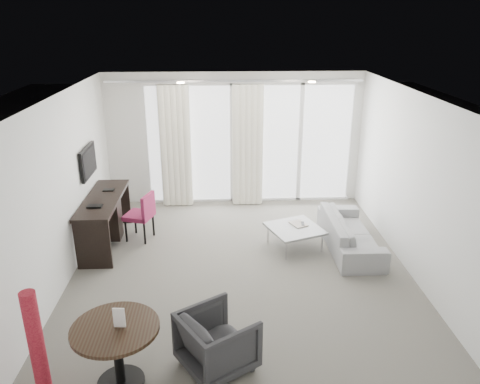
{
  "coord_description": "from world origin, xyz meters",
  "views": [
    {
      "loc": [
        -0.29,
        -5.97,
        3.62
      ],
      "look_at": [
        0.0,
        0.6,
        1.1
      ],
      "focal_mm": 35.0,
      "sensor_mm": 36.0,
      "label": 1
    }
  ],
  "objects_px": {
    "sofa": "(350,233)",
    "rattan_chair_a": "(287,167)",
    "desk_chair": "(139,216)",
    "tub_armchair": "(217,341)",
    "round_table": "(118,356)",
    "red_lamp": "(37,346)",
    "desk": "(105,221)",
    "coffee_table": "(294,237)",
    "rattan_chair_b": "(331,157)"
  },
  "relations": [
    {
      "from": "sofa",
      "to": "rattan_chair_a",
      "type": "bearing_deg",
      "value": 11.08
    },
    {
      "from": "desk_chair",
      "to": "tub_armchair",
      "type": "xyz_separation_m",
      "value": [
        1.33,
        -3.18,
        -0.08
      ]
    },
    {
      "from": "round_table",
      "to": "tub_armchair",
      "type": "distance_m",
      "value": 1.03
    },
    {
      "from": "red_lamp",
      "to": "round_table",
      "type": "bearing_deg",
      "value": 10.66
    },
    {
      "from": "desk",
      "to": "round_table",
      "type": "relative_size",
      "value": 1.99
    },
    {
      "from": "coffee_table",
      "to": "rattan_chair_a",
      "type": "height_order",
      "value": "rattan_chair_a"
    },
    {
      "from": "round_table",
      "to": "sofa",
      "type": "bearing_deg",
      "value": 42.39
    },
    {
      "from": "desk",
      "to": "tub_armchair",
      "type": "bearing_deg",
      "value": -58.37
    },
    {
      "from": "red_lamp",
      "to": "rattan_chair_b",
      "type": "distance_m",
      "value": 8.15
    },
    {
      "from": "round_table",
      "to": "sofa",
      "type": "distance_m",
      "value": 4.31
    },
    {
      "from": "red_lamp",
      "to": "desk",
      "type": "bearing_deg",
      "value": 91.89
    },
    {
      "from": "tub_armchair",
      "to": "rattan_chair_b",
      "type": "relative_size",
      "value": 0.87
    },
    {
      "from": "rattan_chair_a",
      "to": "desk",
      "type": "bearing_deg",
      "value": -153.18
    },
    {
      "from": "desk_chair",
      "to": "round_table",
      "type": "distance_m",
      "value": 3.4
    },
    {
      "from": "coffee_table",
      "to": "rattan_chair_b",
      "type": "relative_size",
      "value": 0.94
    },
    {
      "from": "round_table",
      "to": "tub_armchair",
      "type": "relative_size",
      "value": 1.22
    },
    {
      "from": "tub_armchair",
      "to": "coffee_table",
      "type": "distance_m",
      "value": 3.02
    },
    {
      "from": "sofa",
      "to": "rattan_chair_b",
      "type": "relative_size",
      "value": 2.19
    },
    {
      "from": "round_table",
      "to": "rattan_chair_b",
      "type": "distance_m",
      "value": 7.65
    },
    {
      "from": "desk",
      "to": "coffee_table",
      "type": "xyz_separation_m",
      "value": [
        3.11,
        -0.27,
        -0.23
      ]
    },
    {
      "from": "sofa",
      "to": "desk_chair",
      "type": "bearing_deg",
      "value": 82.16
    },
    {
      "from": "red_lamp",
      "to": "rattan_chair_b",
      "type": "height_order",
      "value": "red_lamp"
    },
    {
      "from": "desk",
      "to": "sofa",
      "type": "distance_m",
      "value": 4.04
    },
    {
      "from": "round_table",
      "to": "red_lamp",
      "type": "distance_m",
      "value": 0.78
    },
    {
      "from": "tub_armchair",
      "to": "desk_chair",
      "type": "bearing_deg",
      "value": -10.21
    },
    {
      "from": "rattan_chair_a",
      "to": "rattan_chair_b",
      "type": "distance_m",
      "value": 1.34
    },
    {
      "from": "desk_chair",
      "to": "sofa",
      "type": "relative_size",
      "value": 0.45
    },
    {
      "from": "sofa",
      "to": "tub_armchair",
      "type": "bearing_deg",
      "value": 141.17
    },
    {
      "from": "desk_chair",
      "to": "red_lamp",
      "type": "xyz_separation_m",
      "value": [
        -0.42,
        -3.52,
        0.19
      ]
    },
    {
      "from": "round_table",
      "to": "sofa",
      "type": "height_order",
      "value": "round_table"
    },
    {
      "from": "rattan_chair_b",
      "to": "rattan_chair_a",
      "type": "bearing_deg",
      "value": -124.55
    },
    {
      "from": "rattan_chair_a",
      "to": "rattan_chair_b",
      "type": "bearing_deg",
      "value": 18.64
    },
    {
      "from": "desk",
      "to": "rattan_chair_a",
      "type": "relative_size",
      "value": 2.22
    },
    {
      "from": "tub_armchair",
      "to": "sofa",
      "type": "relative_size",
      "value": 0.4
    },
    {
      "from": "rattan_chair_a",
      "to": "coffee_table",
      "type": "bearing_deg",
      "value": -107.97
    },
    {
      "from": "coffee_table",
      "to": "sofa",
      "type": "xyz_separation_m",
      "value": [
        0.91,
        -0.05,
        0.09
      ]
    },
    {
      "from": "rattan_chair_b",
      "to": "coffee_table",
      "type": "bearing_deg",
      "value": -86.76
    },
    {
      "from": "red_lamp",
      "to": "rattan_chair_b",
      "type": "bearing_deg",
      "value": 56.85
    },
    {
      "from": "rattan_chair_b",
      "to": "desk_chair",
      "type": "bearing_deg",
      "value": -116.25
    },
    {
      "from": "tub_armchair",
      "to": "sofa",
      "type": "height_order",
      "value": "tub_armchair"
    },
    {
      "from": "desk_chair",
      "to": "rattan_chair_b",
      "type": "distance_m",
      "value": 5.22
    },
    {
      "from": "desk_chair",
      "to": "rattan_chair_b",
      "type": "bearing_deg",
      "value": 56.92
    },
    {
      "from": "round_table",
      "to": "desk",
      "type": "bearing_deg",
      "value": 104.65
    },
    {
      "from": "round_table",
      "to": "rattan_chair_b",
      "type": "height_order",
      "value": "rattan_chair_b"
    },
    {
      "from": "desk",
      "to": "round_table",
      "type": "distance_m",
      "value": 3.32
    },
    {
      "from": "desk",
      "to": "desk_chair",
      "type": "height_order",
      "value": "desk_chair"
    },
    {
      "from": "round_table",
      "to": "sofa",
      "type": "xyz_separation_m",
      "value": [
        3.18,
        2.9,
        -0.09
      ]
    },
    {
      "from": "coffee_table",
      "to": "rattan_chair_a",
      "type": "bearing_deg",
      "value": 84.34
    },
    {
      "from": "red_lamp",
      "to": "desk_chair",
      "type": "bearing_deg",
      "value": 83.27
    },
    {
      "from": "desk",
      "to": "red_lamp",
      "type": "height_order",
      "value": "red_lamp"
    }
  ]
}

